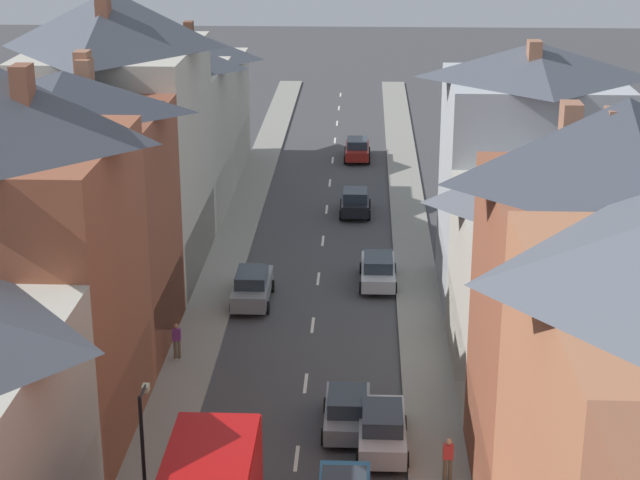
{
  "coord_description": "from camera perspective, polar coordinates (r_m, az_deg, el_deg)",
  "views": [
    {
      "loc": [
        2.29,
        -15.94,
        20.27
      ],
      "look_at": [
        0.01,
        37.86,
        1.5
      ],
      "focal_mm": 60.0,
      "sensor_mm": 36.0,
      "label": 1
    }
  ],
  "objects": [
    {
      "name": "car_mid_black",
      "position": [
        39.84,
        3.33,
        -10.0
      ],
      "size": [
        1.9,
        4.29,
        1.67
      ],
      "color": "#B7BABF",
      "rests_on": "ground"
    },
    {
      "name": "car_parked_left_b",
      "position": [
        78.66,
        2.0,
        4.88
      ],
      "size": [
        1.9,
        4.24,
        1.59
      ],
      "color": "maroon",
      "rests_on": "ground"
    },
    {
      "name": "car_near_silver",
      "position": [
        52.59,
        -3.63,
        -2.48
      ],
      "size": [
        1.9,
        4.56,
        1.7
      ],
      "color": "gray",
      "rests_on": "ground"
    },
    {
      "name": "car_parked_left_a",
      "position": [
        54.9,
        3.11,
        -1.58
      ],
      "size": [
        1.9,
        4.51,
        1.58
      ],
      "color": "#B7BABF",
      "rests_on": "ground"
    },
    {
      "name": "car_parked_right_a",
      "position": [
        41.1,
        1.47,
        -9.07
      ],
      "size": [
        1.9,
        3.97,
        1.57
      ],
      "color": "gray",
      "rests_on": "ground"
    },
    {
      "name": "centre_line_dashes",
      "position": [
        55.8,
        -0.09,
        -2.07
      ],
      "size": [
        0.14,
        97.8,
        0.01
      ],
      "color": "silver",
      "rests_on": "ground"
    },
    {
      "name": "street_lamp",
      "position": [
        33.57,
        -9.35,
        -11.54
      ],
      "size": [
        0.2,
        1.12,
        5.5
      ],
      "color": "black",
      "rests_on": "ground"
    },
    {
      "name": "pavement_right",
      "position": [
        57.67,
        5.07,
        -1.36
      ],
      "size": [
        2.2,
        104.0,
        0.14
      ],
      "primitive_type": "cube",
      "color": "gray",
      "rests_on": "ground"
    },
    {
      "name": "pedestrian_far_left",
      "position": [
        46.76,
        -7.65,
        -5.26
      ],
      "size": [
        0.36,
        0.22,
        1.61
      ],
      "color": "brown",
      "rests_on": "pavement_left"
    },
    {
      "name": "car_near_blue",
      "position": [
        65.96,
        1.89,
        2.05
      ],
      "size": [
        1.9,
        3.81,
        1.6
      ],
      "color": "black",
      "rests_on": "ground"
    },
    {
      "name": "terrace_row_left",
      "position": [
        43.52,
        -14.37,
        -0.16
      ],
      "size": [
        8.0,
        74.65,
        14.66
      ],
      "color": "brown",
      "rests_on": "ground"
    },
    {
      "name": "terrace_row_right",
      "position": [
        32.67,
        16.28,
        -6.69
      ],
      "size": [
        8.0,
        49.11,
        13.96
      ],
      "color": "brown",
      "rests_on": "ground"
    },
    {
      "name": "pavement_left",
      "position": [
        58.07,
        -5.04,
        -1.21
      ],
      "size": [
        2.2,
        104.0,
        0.14
      ],
      "primitive_type": "cube",
      "color": "gray",
      "rests_on": "ground"
    },
    {
      "name": "pedestrian_mid_right",
      "position": [
        37.91,
        6.84,
        -11.42
      ],
      "size": [
        0.36,
        0.22,
        1.61
      ],
      "color": "brown",
      "rests_on": "pavement_right"
    }
  ]
}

